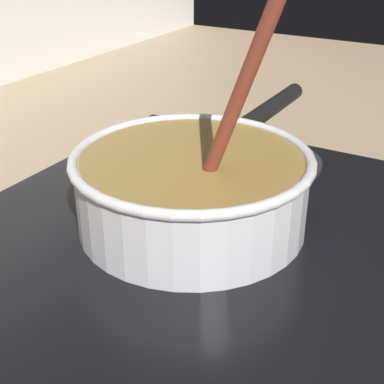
% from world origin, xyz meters
% --- Properties ---
extents(ground, '(2.40, 1.60, 0.04)m').
position_xyz_m(ground, '(0.00, 0.00, -0.02)').
color(ground, '#9E8466').
extents(hob_plate, '(0.56, 0.48, 0.01)m').
position_xyz_m(hob_plate, '(0.13, 0.16, 0.01)').
color(hob_plate, black).
rests_on(hob_plate, ground).
extents(burner_ring, '(0.17, 0.17, 0.01)m').
position_xyz_m(burner_ring, '(0.13, 0.16, 0.02)').
color(burner_ring, '#592D0C').
rests_on(burner_ring, hob_plate).
extents(spare_burner, '(0.16, 0.16, 0.01)m').
position_xyz_m(spare_burner, '(0.32, 0.16, 0.01)').
color(spare_burner, '#262628').
rests_on(spare_burner, hob_plate).
extents(cooking_pan, '(0.42, 0.25, 0.33)m').
position_xyz_m(cooking_pan, '(0.13, 0.16, 0.06)').
color(cooking_pan, silver).
rests_on(cooking_pan, hob_plate).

